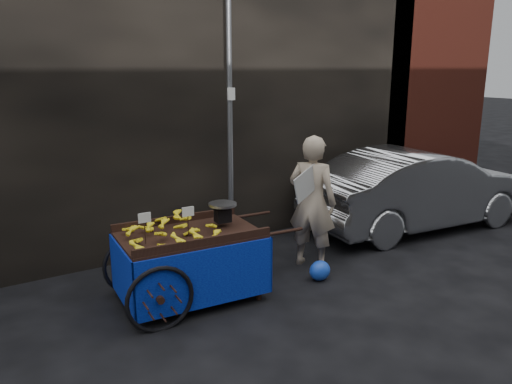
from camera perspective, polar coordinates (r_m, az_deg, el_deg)
ground at (r=6.81m, az=0.46°, el=-10.03°), size 80.00×80.00×0.00m
building_wall at (r=8.68m, az=-6.83°, el=12.14°), size 13.50×2.00×5.00m
street_pole at (r=7.52m, az=-3.00°, el=8.15°), size 0.12×0.10×4.00m
banana_cart at (r=6.06m, az=-8.04°, el=-5.54°), size 2.35×1.24×1.24m
vendor at (r=7.04m, az=6.44°, el=-1.15°), size 0.89×0.82×1.89m
plastic_bag at (r=6.82m, az=7.30°, el=-8.90°), size 0.30×0.24×0.27m
parked_car at (r=9.25m, az=18.14°, el=0.38°), size 4.39×1.93×1.40m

